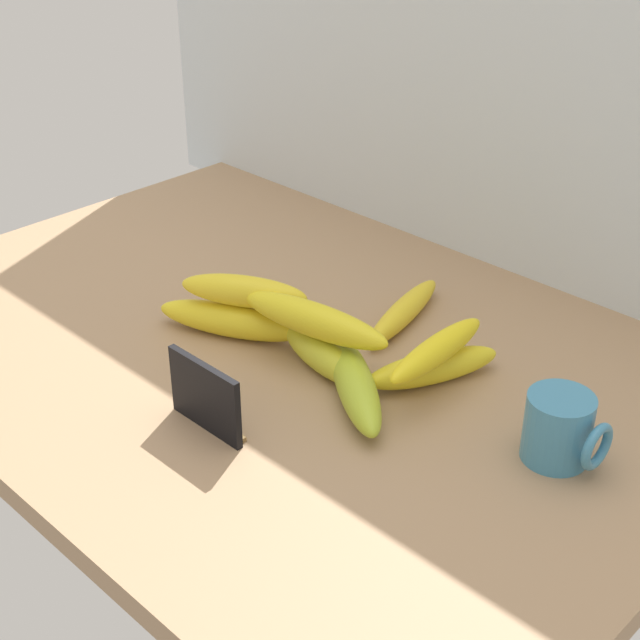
{
  "coord_description": "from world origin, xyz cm",
  "views": [
    {
      "loc": [
        75.35,
        -68.57,
        64.9
      ],
      "look_at": [
        6.18,
        2.14,
        8.0
      ],
      "focal_mm": 52.47,
      "sensor_mm": 36.0,
      "label": 1
    }
  ],
  "objects_px": {
    "banana_5": "(437,350)",
    "chalkboard_sign": "(206,399)",
    "banana_1": "(355,384)",
    "coffee_mug": "(560,429)",
    "banana_0": "(325,353)",
    "banana_6": "(244,291)",
    "banana_3": "(232,320)",
    "banana_4": "(404,312)",
    "banana_2": "(432,367)",
    "banana_7": "(317,319)"
  },
  "relations": [
    {
      "from": "coffee_mug",
      "to": "banana_4",
      "type": "xyz_separation_m",
      "value": [
        -0.3,
        0.11,
        -0.02
      ]
    },
    {
      "from": "banana_4",
      "to": "banana_7",
      "type": "bearing_deg",
      "value": -94.07
    },
    {
      "from": "banana_5",
      "to": "banana_6",
      "type": "relative_size",
      "value": 1.05
    },
    {
      "from": "banana_1",
      "to": "coffee_mug",
      "type": "bearing_deg",
      "value": 17.25
    },
    {
      "from": "banana_7",
      "to": "banana_1",
      "type": "bearing_deg",
      "value": -16.3
    },
    {
      "from": "chalkboard_sign",
      "to": "banana_3",
      "type": "distance_m",
      "value": 0.2
    },
    {
      "from": "banana_5",
      "to": "chalkboard_sign",
      "type": "bearing_deg",
      "value": -119.87
    },
    {
      "from": "banana_2",
      "to": "banana_5",
      "type": "distance_m",
      "value": 0.04
    },
    {
      "from": "banana_6",
      "to": "banana_0",
      "type": "bearing_deg",
      "value": 6.17
    },
    {
      "from": "chalkboard_sign",
      "to": "banana_7",
      "type": "bearing_deg",
      "value": 92.01
    },
    {
      "from": "banana_0",
      "to": "banana_2",
      "type": "height_order",
      "value": "banana_0"
    },
    {
      "from": "banana_2",
      "to": "banana_3",
      "type": "height_order",
      "value": "banana_3"
    },
    {
      "from": "banana_1",
      "to": "banana_6",
      "type": "xyz_separation_m",
      "value": [
        -0.2,
        0.01,
        0.04
      ]
    },
    {
      "from": "banana_0",
      "to": "chalkboard_sign",
      "type": "bearing_deg",
      "value": -92.64
    },
    {
      "from": "chalkboard_sign",
      "to": "coffee_mug",
      "type": "distance_m",
      "value": 0.38
    },
    {
      "from": "banana_7",
      "to": "banana_4",
      "type": "bearing_deg",
      "value": 85.93
    },
    {
      "from": "banana_1",
      "to": "banana_6",
      "type": "distance_m",
      "value": 0.21
    },
    {
      "from": "banana_2",
      "to": "banana_7",
      "type": "xyz_separation_m",
      "value": [
        -0.13,
        -0.07,
        0.04
      ]
    },
    {
      "from": "banana_6",
      "to": "banana_5",
      "type": "bearing_deg",
      "value": 15.28
    },
    {
      "from": "banana_2",
      "to": "banana_7",
      "type": "bearing_deg",
      "value": -151.93
    },
    {
      "from": "coffee_mug",
      "to": "banana_4",
      "type": "relative_size",
      "value": 0.45
    },
    {
      "from": "banana_5",
      "to": "banana_1",
      "type": "bearing_deg",
      "value": -123.63
    },
    {
      "from": "banana_0",
      "to": "coffee_mug",
      "type": "bearing_deg",
      "value": 8.69
    },
    {
      "from": "banana_0",
      "to": "banana_5",
      "type": "height_order",
      "value": "banana_5"
    },
    {
      "from": "banana_1",
      "to": "banana_7",
      "type": "xyz_separation_m",
      "value": [
        -0.09,
        0.03,
        0.04
      ]
    },
    {
      "from": "coffee_mug",
      "to": "banana_3",
      "type": "height_order",
      "value": "coffee_mug"
    },
    {
      "from": "chalkboard_sign",
      "to": "banana_5",
      "type": "height_order",
      "value": "chalkboard_sign"
    },
    {
      "from": "banana_4",
      "to": "banana_6",
      "type": "bearing_deg",
      "value": -126.8
    },
    {
      "from": "coffee_mug",
      "to": "banana_2",
      "type": "distance_m",
      "value": 0.19
    },
    {
      "from": "banana_1",
      "to": "banana_6",
      "type": "bearing_deg",
      "value": 177.05
    },
    {
      "from": "chalkboard_sign",
      "to": "coffee_mug",
      "type": "relative_size",
      "value": 1.27
    },
    {
      "from": "banana_3",
      "to": "banana_5",
      "type": "bearing_deg",
      "value": 17.17
    },
    {
      "from": "banana_2",
      "to": "banana_7",
      "type": "distance_m",
      "value": 0.15
    },
    {
      "from": "coffee_mug",
      "to": "banana_0",
      "type": "relative_size",
      "value": 0.57
    },
    {
      "from": "banana_2",
      "to": "banana_6",
      "type": "bearing_deg",
      "value": -161.11
    },
    {
      "from": "banana_4",
      "to": "banana_5",
      "type": "xyz_separation_m",
      "value": [
        0.13,
        -0.1,
        0.04
      ]
    },
    {
      "from": "banana_6",
      "to": "banana_1",
      "type": "bearing_deg",
      "value": -2.95
    },
    {
      "from": "banana_3",
      "to": "banana_5",
      "type": "distance_m",
      "value": 0.28
    },
    {
      "from": "banana_0",
      "to": "banana_5",
      "type": "relative_size",
      "value": 0.86
    },
    {
      "from": "chalkboard_sign",
      "to": "banana_3",
      "type": "height_order",
      "value": "chalkboard_sign"
    },
    {
      "from": "coffee_mug",
      "to": "banana_3",
      "type": "relative_size",
      "value": 0.43
    },
    {
      "from": "banana_4",
      "to": "banana_5",
      "type": "relative_size",
      "value": 1.11
    },
    {
      "from": "banana_0",
      "to": "banana_2",
      "type": "xyz_separation_m",
      "value": [
        0.11,
        0.07,
        -0.0
      ]
    },
    {
      "from": "banana_1",
      "to": "banana_5",
      "type": "relative_size",
      "value": 1.13
    },
    {
      "from": "chalkboard_sign",
      "to": "banana_0",
      "type": "height_order",
      "value": "chalkboard_sign"
    },
    {
      "from": "coffee_mug",
      "to": "banana_6",
      "type": "distance_m",
      "value": 0.43
    },
    {
      "from": "banana_0",
      "to": "banana_7",
      "type": "distance_m",
      "value": 0.04
    },
    {
      "from": "banana_3",
      "to": "banana_7",
      "type": "distance_m",
      "value": 0.14
    },
    {
      "from": "banana_1",
      "to": "banana_7",
      "type": "relative_size",
      "value": 0.96
    },
    {
      "from": "banana_0",
      "to": "banana_6",
      "type": "bearing_deg",
      "value": -173.83
    }
  ]
}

